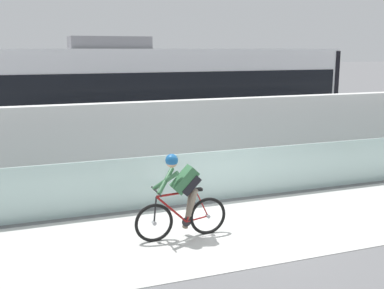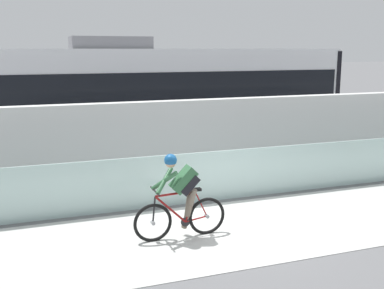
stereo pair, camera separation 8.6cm
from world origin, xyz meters
TOP-DOWN VIEW (x-y plane):
  - ground_plane at (0.00, 0.00)m, footprint 200.00×200.00m
  - bike_path_deck at (0.00, 0.00)m, footprint 32.00×3.20m
  - glass_parapet at (0.00, 1.85)m, footprint 32.00×0.05m
  - concrete_barrier_wall at (0.00, 3.65)m, footprint 32.00×0.36m
  - tram_rail_near at (0.00, 6.13)m, footprint 32.00×0.08m
  - tram_rail_far at (0.00, 7.57)m, footprint 32.00×0.08m
  - tram at (0.85, 6.85)m, footprint 11.06×2.54m
  - cyclist_on_bike at (-1.19, 0.00)m, footprint 1.77×0.58m

SIDE VIEW (x-z plane):
  - ground_plane at x=0.00m, z-range 0.00..0.00m
  - tram_rail_near at x=0.00m, z-range 0.00..0.01m
  - tram_rail_far at x=0.00m, z-range 0.00..0.01m
  - bike_path_deck at x=0.00m, z-range 0.00..0.01m
  - glass_parapet at x=0.00m, z-range 0.00..1.16m
  - cyclist_on_bike at x=-1.19m, z-range -0.02..1.59m
  - concrete_barrier_wall at x=0.00m, z-range 0.00..2.15m
  - tram at x=0.85m, z-range -0.01..3.80m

